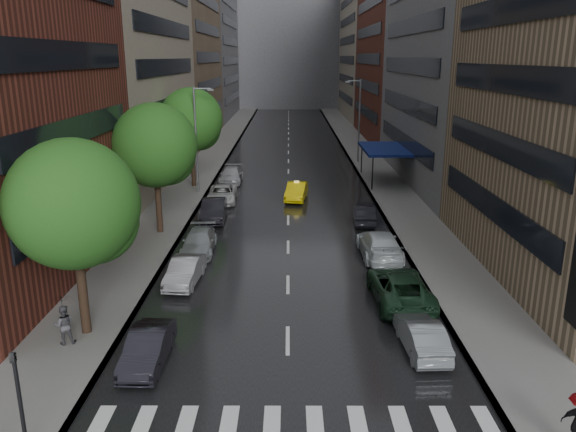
{
  "coord_description": "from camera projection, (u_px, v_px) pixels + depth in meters",
  "views": [
    {
      "loc": [
        0.05,
        -17.22,
        11.48
      ],
      "look_at": [
        0.0,
        12.58,
        3.0
      ],
      "focal_mm": 35.0,
      "sensor_mm": 36.0,
      "label": 1
    }
  ],
  "objects": [
    {
      "name": "parked_cars_left",
      "position": [
        212.0,
        215.0,
        39.64
      ],
      "size": [
        2.41,
        37.14,
        1.56
      ],
      "color": "black",
      "rests_on": "ground"
    },
    {
      "name": "tree_near",
      "position": [
        73.0,
        204.0,
        22.45
      ],
      "size": [
        5.31,
        5.31,
        8.46
      ],
      "color": "#382619",
      "rests_on": "ground"
    },
    {
      "name": "sidewalk_left",
      "position": [
        214.0,
        155.0,
        67.79
      ],
      "size": [
        4.0,
        140.0,
        0.15
      ],
      "primitive_type": "cube",
      "color": "gray",
      "rests_on": "ground"
    },
    {
      "name": "building_far",
      "position": [
        289.0,
        36.0,
        128.82
      ],
      "size": [
        40.0,
        14.0,
        32.0
      ],
      "primitive_type": "cube",
      "color": "slate",
      "rests_on": "ground"
    },
    {
      "name": "traffic_light",
      "position": [
        19.0,
        396.0,
        15.88
      ],
      "size": [
        0.18,
        0.15,
        3.45
      ],
      "color": "black",
      "rests_on": "sidewalk_left"
    },
    {
      "name": "road",
      "position": [
        288.0,
        155.0,
        67.79
      ],
      "size": [
        14.0,
        140.0,
        0.01
      ],
      "primitive_type": "cube",
      "color": "black",
      "rests_on": "ground"
    },
    {
      "name": "ped_black_umbrella",
      "position": [
        63.0,
        316.0,
        22.67
      ],
      "size": [
        0.98,
        0.98,
        2.09
      ],
      "color": "#4B4A4F",
      "rests_on": "sidewalk_left"
    },
    {
      "name": "parked_cars_right",
      "position": [
        388.0,
        263.0,
        30.24
      ],
      "size": [
        2.74,
        22.1,
        1.59
      ],
      "color": "slate",
      "rests_on": "ground"
    },
    {
      "name": "street_lamp_right",
      "position": [
        359.0,
        119.0,
        61.64
      ],
      "size": [
        1.74,
        0.22,
        9.0
      ],
      "color": "gray",
      "rests_on": "sidewalk_right"
    },
    {
      "name": "awning",
      "position": [
        384.0,
        149.0,
        52.5
      ],
      "size": [
        4.0,
        8.0,
        3.12
      ],
      "color": "navy",
      "rests_on": "sidewalk_right"
    },
    {
      "name": "ground",
      "position": [
        287.0,
        396.0,
        19.71
      ],
      "size": [
        220.0,
        220.0,
        0.0
      ],
      "primitive_type": "plane",
      "color": "gray",
      "rests_on": "ground"
    },
    {
      "name": "tree_mid",
      "position": [
        155.0,
        146.0,
        36.12
      ],
      "size": [
        5.47,
        5.47,
        8.72
      ],
      "color": "#382619",
      "rests_on": "ground"
    },
    {
      "name": "street_lamp_left",
      "position": [
        197.0,
        138.0,
        47.23
      ],
      "size": [
        1.74,
        0.22,
        9.0
      ],
      "color": "gray",
      "rests_on": "sidewalk_left"
    },
    {
      "name": "buildings_right",
      "position": [
        408.0,
        27.0,
        70.1
      ],
      "size": [
        8.05,
        109.1,
        36.0
      ],
      "color": "#937A5B",
      "rests_on": "ground"
    },
    {
      "name": "taxi",
      "position": [
        296.0,
        191.0,
        46.55
      ],
      "size": [
        2.1,
        4.53,
        1.44
      ],
      "primitive_type": "imported",
      "rotation": [
        0.0,
        0.0,
        -0.13
      ],
      "color": "yellow",
      "rests_on": "ground"
    },
    {
      "name": "crosswalk",
      "position": [
        294.0,
        432.0,
        17.78
      ],
      "size": [
        13.15,
        2.8,
        0.01
      ],
      "color": "silver",
      "rests_on": "ground"
    },
    {
      "name": "sidewalk_right",
      "position": [
        363.0,
        155.0,
        67.76
      ],
      "size": [
        4.0,
        140.0,
        0.15
      ],
      "primitive_type": "cube",
      "color": "gray",
      "rests_on": "ground"
    },
    {
      "name": "tree_far",
      "position": [
        191.0,
        120.0,
        49.47
      ],
      "size": [
        5.61,
        5.61,
        8.93
      ],
      "color": "#382619",
      "rests_on": "ground"
    },
    {
      "name": "buildings_left",
      "position": [
        172.0,
        20.0,
        71.89
      ],
      "size": [
        8.0,
        108.0,
        38.0
      ],
      "color": "maroon",
      "rests_on": "ground"
    }
  ]
}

